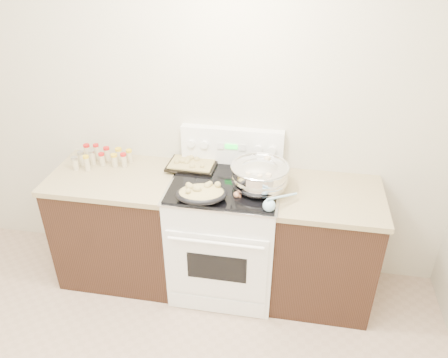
# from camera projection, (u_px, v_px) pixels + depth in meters

# --- Properties ---
(room_shell) EXTENTS (4.10, 3.60, 2.75)m
(room_shell) POSITION_uv_depth(u_px,v_px,m) (57.00, 195.00, 1.52)
(room_shell) COLOR beige
(room_shell) RESTS_ON ground
(counter_left) EXTENTS (0.93, 0.67, 0.92)m
(counter_left) POSITION_uv_depth(u_px,v_px,m) (122.00, 224.00, 3.44)
(counter_left) COLOR black
(counter_left) RESTS_ON ground
(counter_right) EXTENTS (0.73, 0.67, 0.92)m
(counter_right) POSITION_uv_depth(u_px,v_px,m) (323.00, 247.00, 3.20)
(counter_right) COLOR black
(counter_right) RESTS_ON ground
(kitchen_range) EXTENTS (0.78, 0.73, 1.22)m
(kitchen_range) POSITION_uv_depth(u_px,v_px,m) (225.00, 233.00, 3.29)
(kitchen_range) COLOR white
(kitchen_range) RESTS_ON ground
(mixing_bowl) EXTENTS (0.45, 0.45, 0.23)m
(mixing_bowl) POSITION_uv_depth(u_px,v_px,m) (260.00, 177.00, 2.94)
(mixing_bowl) COLOR silver
(mixing_bowl) RESTS_ON kitchen_range
(roasting_pan) EXTENTS (0.38, 0.29, 0.11)m
(roasting_pan) POSITION_uv_depth(u_px,v_px,m) (201.00, 193.00, 2.85)
(roasting_pan) COLOR black
(roasting_pan) RESTS_ON kitchen_range
(baking_sheet) EXTENTS (0.36, 0.26, 0.06)m
(baking_sheet) POSITION_uv_depth(u_px,v_px,m) (191.00, 164.00, 3.25)
(baking_sheet) COLOR black
(baking_sheet) RESTS_ON kitchen_range
(wooden_spoon) EXTENTS (0.05, 0.26, 0.04)m
(wooden_spoon) POSITION_uv_depth(u_px,v_px,m) (238.00, 192.00, 2.93)
(wooden_spoon) COLOR #A06849
(wooden_spoon) RESTS_ON kitchen_range
(blue_ladle) EXTENTS (0.21, 0.22, 0.10)m
(blue_ladle) POSITION_uv_depth(u_px,v_px,m) (271.00, 204.00, 2.76)
(blue_ladle) COLOR #9BCAE7
(blue_ladle) RESTS_ON kitchen_range
(spice_jars) EXTENTS (0.40, 0.24, 0.13)m
(spice_jars) POSITION_uv_depth(u_px,v_px,m) (101.00, 157.00, 3.31)
(spice_jars) COLOR #BFB28C
(spice_jars) RESTS_ON counter_left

